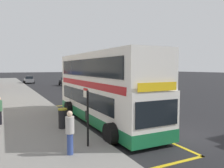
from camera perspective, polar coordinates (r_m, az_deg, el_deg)
The scene contains 10 objects.
ground_plane at distance 41.28m, azimuth -14.86°, elevation -0.77°, with size 260.00×260.00×0.00m, color black.
pavement_near at distance 40.47m, azimuth -24.62°, elevation -1.01°, with size 6.00×76.00×0.14m, color gray.
double_decker_bus at distance 14.20m, azimuth -2.40°, elevation -1.60°, with size 3.19×11.16×4.40m.
bus_bay_markings at distance 14.72m, azimuth -3.12°, elevation -9.53°, with size 2.88×14.27×0.01m.
bus_stop_sign at distance 9.66m, azimuth -6.40°, elevation -7.04°, with size 0.09×0.51×2.48m.
parked_car_black_kerbside at distance 44.15m, azimuth -11.73°, elevation 0.64°, with size 2.09×4.20×1.62m.
parked_car_grey_far at distance 52.64m, azimuth -20.52°, elevation 1.03°, with size 2.09×4.20×1.62m.
parked_car_silver_ahead at distance 37.25m, azimuth -9.09°, elevation 0.02°, with size 2.09×4.20×1.62m.
pedestrian_waiting_near_sign at distance 8.93m, azimuth -10.72°, elevation -11.67°, with size 0.34×0.34×1.71m.
litter_bin at distance 12.82m, azimuth -12.49°, elevation -8.53°, with size 0.50×0.50×1.11m.
Camera 1 is at (-8.20, -8.30, 3.51)m, focal length 35.75 mm.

